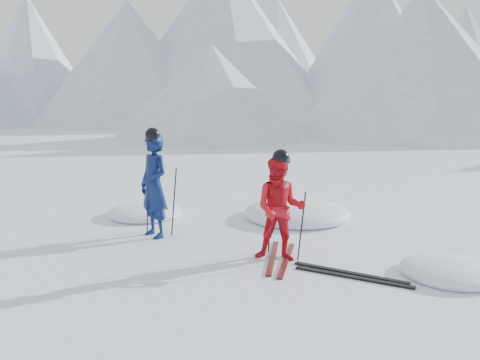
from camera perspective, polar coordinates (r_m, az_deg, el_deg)
The scene contains 12 objects.
ground at distance 7.85m, azimuth 8.44°, elevation -9.47°, with size 160.00×160.00×0.00m, color white.
skier_blue at distance 9.23m, azimuth -9.65°, elevation -0.65°, with size 0.68×0.45×1.87m, color #0C194B.
skier_red at distance 7.84m, azimuth 4.52°, elevation -3.24°, with size 0.79×0.62×1.63m, color red.
pole_blue_left at distance 9.59m, azimuth -10.38°, elevation -2.19°, with size 0.02×0.02×1.25m, color black.
pole_blue_right at distance 9.32m, azimuth -7.43°, elevation -2.45°, with size 0.02×0.02×1.25m, color black.
pole_red_left at distance 8.25m, azimuth 3.40°, elevation -4.52°, with size 0.02×0.02×1.08m, color black.
pole_red_right at distance 7.92m, azimuth 6.93°, elevation -5.18°, with size 0.02×0.02×1.08m, color black.
ski_worn_left at distance 8.11m, azimuth 3.68°, elevation -8.66°, with size 0.09×1.70×0.03m, color black.
ski_worn_right at distance 8.01m, azimuth 5.23°, elevation -8.91°, with size 0.09×1.70×0.03m, color black.
ski_loose_a at distance 7.58m, azimuth 12.19°, elevation -10.15°, with size 0.09×1.70×0.03m, color black.
ski_loose_b at distance 7.42m, azimuth 12.56°, elevation -10.61°, with size 0.09×1.70×0.03m, color black.
snow_lumps at distance 10.17m, azimuth 4.48°, elevation -5.01°, with size 7.69×3.85×0.49m.
Camera 1 is at (2.79, -6.89, 2.52)m, focal length 38.00 mm.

